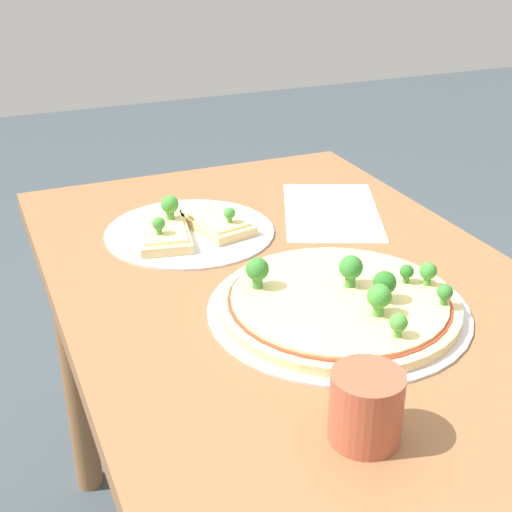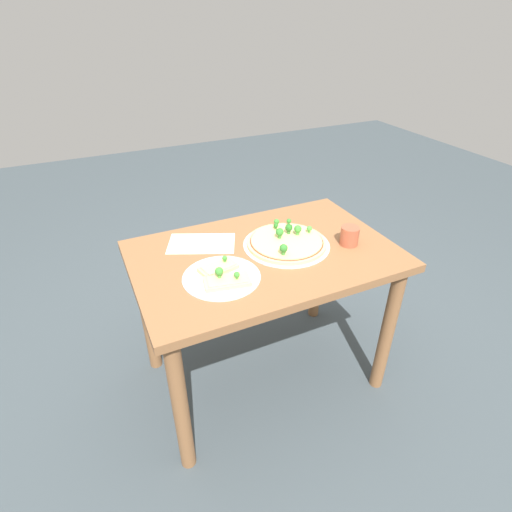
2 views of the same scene
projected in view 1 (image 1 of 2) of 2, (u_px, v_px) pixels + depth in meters
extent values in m
cube|color=brown|center=(295.00, 289.00, 1.09)|extent=(1.08, 0.70, 0.04)
cylinder|color=brown|center=(74.00, 363.00, 1.55)|extent=(0.06, 0.06, 0.69)
cylinder|color=brown|center=(313.00, 310.00, 1.75)|extent=(0.06, 0.06, 0.69)
cylinder|color=silver|center=(338.00, 309.00, 1.00)|extent=(0.37, 0.37, 0.00)
cylinder|color=#E5C17F|center=(338.00, 304.00, 0.99)|extent=(0.34, 0.34, 0.01)
cylinder|color=#B73823|center=(339.00, 299.00, 0.99)|extent=(0.31, 0.31, 0.00)
cylinder|color=#EFD684|center=(339.00, 297.00, 0.99)|extent=(0.30, 0.30, 0.00)
sphere|color=#337A2D|center=(351.00, 267.00, 1.00)|extent=(0.03, 0.03, 0.03)
cylinder|color=#3F8136|center=(350.00, 281.00, 1.01)|extent=(0.02, 0.02, 0.02)
sphere|color=#3D8933|center=(428.00, 271.00, 1.01)|extent=(0.03, 0.03, 0.03)
cylinder|color=#488E3A|center=(427.00, 281.00, 1.02)|extent=(0.01, 0.01, 0.01)
sphere|color=#286B23|center=(407.00, 272.00, 1.02)|extent=(0.02, 0.02, 0.02)
cylinder|color=#37742D|center=(406.00, 280.00, 1.02)|extent=(0.01, 0.01, 0.01)
sphere|color=#286B23|center=(385.00, 283.00, 0.96)|extent=(0.03, 0.03, 0.03)
cylinder|color=#37742D|center=(383.00, 296.00, 0.97)|extent=(0.01, 0.01, 0.01)
sphere|color=#3D8933|center=(379.00, 296.00, 0.93)|extent=(0.03, 0.03, 0.03)
cylinder|color=#488E3A|center=(378.00, 310.00, 0.94)|extent=(0.01, 0.01, 0.01)
sphere|color=#337A2D|center=(445.00, 292.00, 0.96)|extent=(0.02, 0.02, 0.02)
cylinder|color=#3F8136|center=(444.00, 301.00, 0.97)|extent=(0.01, 0.01, 0.01)
sphere|color=#337A2D|center=(257.00, 269.00, 1.00)|extent=(0.03, 0.03, 0.03)
cylinder|color=#3F8136|center=(257.00, 283.00, 1.01)|extent=(0.01, 0.01, 0.01)
sphere|color=#479338|center=(399.00, 322.00, 0.89)|extent=(0.02, 0.02, 0.02)
cylinder|color=#51973E|center=(397.00, 333.00, 0.89)|extent=(0.01, 0.01, 0.01)
cylinder|color=silver|center=(190.00, 232.00, 1.24)|extent=(0.29, 0.29, 0.00)
cube|color=#E5C17F|center=(163.00, 232.00, 1.21)|extent=(0.18, 0.12, 0.02)
cube|color=#EFD684|center=(163.00, 226.00, 1.21)|extent=(0.15, 0.10, 0.00)
sphere|color=#3D8933|center=(170.00, 204.00, 1.22)|extent=(0.03, 0.03, 0.03)
cylinder|color=#488E3A|center=(170.00, 215.00, 1.23)|extent=(0.01, 0.01, 0.01)
sphere|color=#3D8933|center=(159.00, 223.00, 1.17)|extent=(0.02, 0.02, 0.02)
cylinder|color=#488E3A|center=(159.00, 231.00, 1.17)|extent=(0.01, 0.01, 0.01)
cube|color=#E5C17F|center=(216.00, 223.00, 1.25)|extent=(0.16, 0.11, 0.02)
cube|color=#EFD684|center=(216.00, 218.00, 1.24)|extent=(0.13, 0.09, 0.00)
sphere|color=#3D8933|center=(230.00, 213.00, 1.21)|extent=(0.02, 0.02, 0.02)
cylinder|color=#488E3A|center=(230.00, 220.00, 1.22)|extent=(0.01, 0.01, 0.01)
cylinder|color=#AD5138|center=(366.00, 407.00, 0.74)|extent=(0.08, 0.08, 0.08)
cube|color=white|center=(331.00, 211.00, 1.32)|extent=(0.33, 0.27, 0.00)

